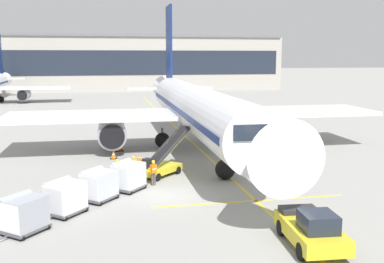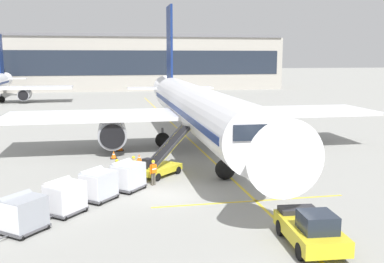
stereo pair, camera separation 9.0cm
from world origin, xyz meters
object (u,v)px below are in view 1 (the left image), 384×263
at_px(baggage_cart_fourth, 23,213).
at_px(pushback_tug, 312,229).
at_px(baggage_cart_lead, 128,175).
at_px(ground_crew_by_loader, 117,170).
at_px(safety_cone_engine_keepout, 120,147).
at_px(safety_cone_wingtip, 114,155).
at_px(parked_airplane, 195,108).
at_px(baggage_cart_third, 65,197).
at_px(ground_crew_by_carts, 134,166).
at_px(safety_cone_nose_mark, 139,158).
at_px(belt_loader, 162,163).
at_px(ground_crew_marshaller, 153,171).
at_px(baggage_cart_second, 98,184).

relative_size(baggage_cart_fourth, pushback_tug, 0.57).
distance_m(baggage_cart_lead, ground_crew_by_loader, 1.66).
distance_m(safety_cone_engine_keepout, safety_cone_wingtip, 3.24).
xyz_separation_m(parked_airplane, baggage_cart_fourth, (-12.57, -18.61, -2.82)).
bearing_deg(baggage_cart_fourth, baggage_cart_third, 52.09).
relative_size(baggage_cart_fourth, ground_crew_by_loader, 1.49).
height_order(ground_crew_by_carts, safety_cone_nose_mark, ground_crew_by_carts).
bearing_deg(baggage_cart_lead, belt_loader, 51.23).
distance_m(baggage_cart_fourth, safety_cone_wingtip, 16.38).
bearing_deg(pushback_tug, belt_loader, 109.89).
bearing_deg(safety_cone_wingtip, ground_crew_marshaller, -74.53).
xyz_separation_m(pushback_tug, ground_crew_by_carts, (-7.10, 12.88, 0.17)).
xyz_separation_m(baggage_cart_third, safety_cone_nose_mark, (5.07, 11.88, -0.70)).
bearing_deg(baggage_cart_second, safety_cone_nose_mark, 71.52).
bearing_deg(parked_airplane, baggage_cart_lead, -119.72).
bearing_deg(belt_loader, baggage_cart_lead, -128.77).
xyz_separation_m(pushback_tug, safety_cone_nose_mark, (-6.26, 18.55, -0.52)).
height_order(belt_loader, baggage_cart_second, belt_loader).
bearing_deg(pushback_tug, parked_airplane, 91.40).
bearing_deg(baggage_cart_third, pushback_tug, -30.48).
relative_size(pushback_tug, safety_cone_wingtip, 6.81).
bearing_deg(ground_crew_by_loader, parked_airplane, 54.70).
xyz_separation_m(belt_loader, baggage_cart_second, (-4.52, -5.06, 0.08)).
bearing_deg(safety_cone_wingtip, pushback_tug, -67.46).
bearing_deg(safety_cone_engine_keepout, baggage_cart_fourth, -106.19).
distance_m(baggage_cart_third, baggage_cart_fourth, 2.92).
distance_m(baggage_cart_lead, baggage_cart_fourth, 8.24).
xyz_separation_m(ground_crew_by_loader, ground_crew_marshaller, (2.38, -0.74, 0.00)).
xyz_separation_m(baggage_cart_lead, baggage_cart_third, (-3.67, -3.86, 0.00)).
distance_m(baggage_cart_fourth, safety_cone_engine_keepout, 19.60).
bearing_deg(pushback_tug, ground_crew_by_loader, 124.46).
relative_size(ground_crew_marshaller, safety_cone_wingtip, 2.62).
bearing_deg(safety_cone_wingtip, baggage_cart_fourth, -107.12).
height_order(ground_crew_marshaller, safety_cone_wingtip, ground_crew_marshaller).
xyz_separation_m(ground_crew_by_carts, ground_crew_marshaller, (1.20, -1.56, 0.00)).
bearing_deg(safety_cone_nose_mark, safety_cone_wingtip, 144.43).
relative_size(belt_loader, baggage_cart_lead, 1.75).
distance_m(baggage_cart_second, ground_crew_by_carts, 4.77).
bearing_deg(ground_crew_by_carts, baggage_cart_fourth, -125.26).
height_order(ground_crew_marshaller, safety_cone_engine_keepout, ground_crew_marshaller).
relative_size(baggage_cart_third, ground_crew_by_loader, 1.49).
bearing_deg(pushback_tug, baggage_cart_third, 149.52).
distance_m(parked_airplane, safety_cone_nose_mark, 8.03).
distance_m(baggage_cart_second, safety_cone_engine_keepout, 14.54).
relative_size(baggage_cart_fourth, safety_cone_wingtip, 3.91).
bearing_deg(belt_loader, baggage_cart_second, -131.75).
bearing_deg(safety_cone_nose_mark, safety_cone_engine_keepout, 106.81).
height_order(baggage_cart_lead, ground_crew_marshaller, baggage_cart_lead).
bearing_deg(ground_crew_marshaller, baggage_cart_second, -144.85).
bearing_deg(baggage_cart_lead, ground_crew_by_loader, 111.99).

